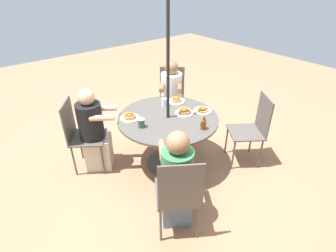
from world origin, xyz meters
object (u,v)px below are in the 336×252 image
Objects in this scene: diner_east at (94,133)px; pancake_plate_d at (184,112)px; patio_chair_north at (172,94)px; pancake_plate_b at (176,101)px; pancake_plate_a at (203,110)px; syrup_bottle at (203,124)px; pancake_plate_c at (130,117)px; coffee_cup at (141,123)px; drinking_glass_a at (164,102)px; patio_table at (168,126)px; patio_chair_south at (179,193)px; patio_chair_east at (80,132)px; diner_north at (171,99)px; diner_south at (177,181)px; patio_chair_west at (253,126)px.

diner_east is 1.17m from pancake_plate_d.
patio_chair_north reaches higher than pancake_plate_b.
pancake_plate_a is at bearing 95.17° from diner_east.
pancake_plate_d is (0.53, 0.89, 0.20)m from patio_chair_north.
syrup_bottle is (0.60, 1.30, 0.24)m from patio_chair_north.
patio_chair_north reaches higher than pancake_plate_c.
pancake_plate_d is (-0.61, 0.32, -0.00)m from pancake_plate_c.
coffee_cup is 0.60m from drinking_glass_a.
patio_table is 1.31× the size of patio_chair_south.
patio_chair_east is 1.34m from pancake_plate_b.
drinking_glass_a is (-0.54, -0.26, 0.00)m from coffee_cup.
patio_chair_east is at bearing -35.81° from pancake_plate_c.
pancake_plate_c is at bearing -89.97° from coffee_cup.
diner_north is 1.54m from patio_chair_east.
patio_chair_east is at bearing -19.67° from drinking_glass_a.
diner_east is (1.39, 0.16, -0.00)m from diner_north.
diner_north is 0.54m from pancake_plate_b.
patio_chair_east is 4.10× the size of pancake_plate_b.
drinking_glass_a is (0.07, -0.32, 0.04)m from pancake_plate_d.
diner_south is 0.84m from coffee_cup.
pancake_plate_b is (-1.13, 0.27, 0.22)m from diner_east.
patio_table is at bearing 90.00° from patio_chair_east.
diner_south reaches higher than pancake_plate_b.
pancake_plate_b is (0.26, 0.43, 0.22)m from diner_north.
diner_south reaches higher than coffee_cup.
pancake_plate_b is (-0.36, -0.27, 0.14)m from patio_table.
patio_chair_north is 1.48m from patio_chair_west.
patio_chair_north is 0.85× the size of diner_north.
patio_chair_south is 5.83× the size of syrup_bottle.
patio_chair_north is 1.54m from diner_east.
patio_chair_east is at bearing -16.25° from pancake_plate_b.
diner_south reaches higher than drinking_glass_a.
diner_north is 2.05m from patio_chair_south.
patio_chair_south is at bearing 46.19° from pancake_plate_d.
coffee_cup is (1.14, 0.82, 0.23)m from patio_chair_north.
patio_chair_east is at bearing -46.69° from syrup_bottle.
patio_chair_north is 1.46m from syrup_bottle.
syrup_bottle is at bearing 45.23° from pancake_plate_a.
pancake_plate_a is 0.86m from coffee_cup.
pancake_plate_d is at bearing 78.00° from diner_south.
pancake_plate_a is at bearing 69.30° from patio_chair_south.
patio_chair_south is 8.64× the size of drinking_glass_a.
patio_table is at bearing -19.82° from pancake_plate_a.
diner_south is (-0.10, -0.15, -0.03)m from patio_chair_south.
diner_north reaches higher than drinking_glass_a.
diner_east is 10.09× the size of drinking_glass_a.
patio_chair_south is 0.18m from diner_south.
patio_chair_south is 1.00× the size of patio_chair_west.
diner_south is 1.17m from pancake_plate_a.
pancake_plate_b is (-1.28, 0.37, 0.20)m from patio_chair_east.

